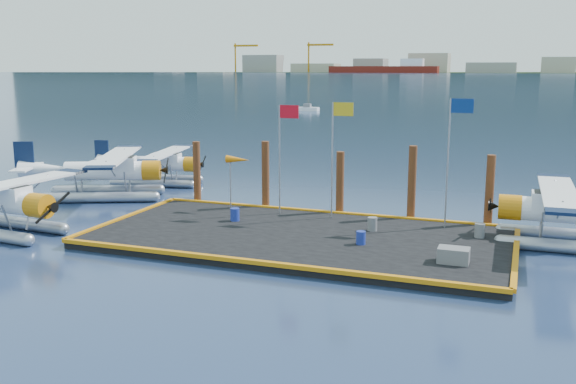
% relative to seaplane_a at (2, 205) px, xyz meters
% --- Properties ---
extents(ground, '(4000.00, 4000.00, 0.00)m').
position_rel_seaplane_a_xyz_m(ground, '(14.60, 3.93, -1.55)').
color(ground, '#172545').
rests_on(ground, ground).
extents(dock, '(20.00, 10.00, 0.40)m').
position_rel_seaplane_a_xyz_m(dock, '(14.60, 3.93, -1.35)').
color(dock, black).
rests_on(dock, ground).
extents(dock_bumpers, '(20.25, 10.25, 0.18)m').
position_rel_seaplane_a_xyz_m(dock_bumpers, '(14.60, 3.93, -1.06)').
color(dock_bumpers, '#C7780B').
rests_on(dock_bumpers, dock).
extents(seaplane_a, '(9.10, 10.04, 3.56)m').
position_rel_seaplane_a_xyz_m(seaplane_a, '(0.00, 0.00, 0.00)').
color(seaplane_a, '#989CA6').
rests_on(seaplane_a, ground).
extents(seaplane_b, '(9.81, 10.30, 3.77)m').
position_rel_seaplane_a_xyz_m(seaplane_b, '(-0.35, 9.54, 0.09)').
color(seaplane_b, '#989CA6').
rests_on(seaplane_b, ground).
extents(seaplane_c, '(8.26, 8.98, 3.18)m').
position_rel_seaplane_a_xyz_m(seaplane_c, '(0.10, 15.05, -0.17)').
color(seaplane_c, '#989CA6').
rests_on(seaplane_c, ground).
extents(seaplane_d, '(9.14, 10.07, 3.59)m').
position_rel_seaplane_a_xyz_m(seaplane_d, '(26.70, 7.47, 0.01)').
color(seaplane_d, '#989CA6').
rests_on(seaplane_d, ground).
extents(drum_0, '(0.48, 0.48, 0.68)m').
position_rel_seaplane_a_xyz_m(drum_0, '(10.49, 5.29, -0.81)').
color(drum_0, navy).
rests_on(drum_0, dock).
extents(drum_1, '(0.43, 0.43, 0.61)m').
position_rel_seaplane_a_xyz_m(drum_1, '(17.86, 3.15, -0.85)').
color(drum_1, navy).
rests_on(drum_1, dock).
extents(drum_2, '(0.48, 0.48, 0.68)m').
position_rel_seaplane_a_xyz_m(drum_2, '(17.79, 5.78, -0.81)').
color(drum_2, slate).
rests_on(drum_2, dock).
extents(drum_4, '(0.48, 0.48, 0.68)m').
position_rel_seaplane_a_xyz_m(drum_4, '(22.90, 6.31, -0.81)').
color(drum_4, slate).
rests_on(drum_4, dock).
extents(crate, '(1.28, 0.85, 0.64)m').
position_rel_seaplane_a_xyz_m(crate, '(22.17, 1.73, -0.83)').
color(crate, slate).
rests_on(crate, dock).
extents(flagpole_red, '(1.14, 0.08, 6.00)m').
position_rel_seaplane_a_xyz_m(flagpole_red, '(12.30, 7.73, 2.84)').
color(flagpole_red, gray).
rests_on(flagpole_red, dock).
extents(flagpole_yellow, '(1.14, 0.08, 6.20)m').
position_rel_seaplane_a_xyz_m(flagpole_yellow, '(15.30, 7.73, 2.96)').
color(flagpole_yellow, gray).
rests_on(flagpole_yellow, dock).
extents(flagpole_blue, '(1.14, 0.08, 6.50)m').
position_rel_seaplane_a_xyz_m(flagpole_blue, '(21.29, 7.73, 3.13)').
color(flagpole_blue, gray).
rests_on(flagpole_blue, dock).
extents(windsock, '(1.40, 0.44, 3.12)m').
position_rel_seaplane_a_xyz_m(windsock, '(9.57, 7.73, 1.68)').
color(windsock, gray).
rests_on(windsock, dock).
extents(piling_0, '(0.44, 0.44, 4.00)m').
position_rel_seaplane_a_xyz_m(piling_0, '(6.10, 9.33, 0.45)').
color(piling_0, '#482B14').
rests_on(piling_0, ground).
extents(piling_1, '(0.44, 0.44, 4.20)m').
position_rel_seaplane_a_xyz_m(piling_1, '(10.60, 9.33, 0.55)').
color(piling_1, '#482B14').
rests_on(piling_1, ground).
extents(piling_2, '(0.44, 0.44, 3.80)m').
position_rel_seaplane_a_xyz_m(piling_2, '(15.10, 9.33, 0.35)').
color(piling_2, '#482B14').
rests_on(piling_2, ground).
extents(piling_3, '(0.44, 0.44, 4.30)m').
position_rel_seaplane_a_xyz_m(piling_3, '(19.10, 9.33, 0.60)').
color(piling_3, '#482B14').
rests_on(piling_3, ground).
extents(piling_4, '(0.44, 0.44, 4.00)m').
position_rel_seaplane_a_xyz_m(piling_4, '(23.10, 9.33, 0.45)').
color(piling_4, '#482B14').
rests_on(piling_4, ground).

